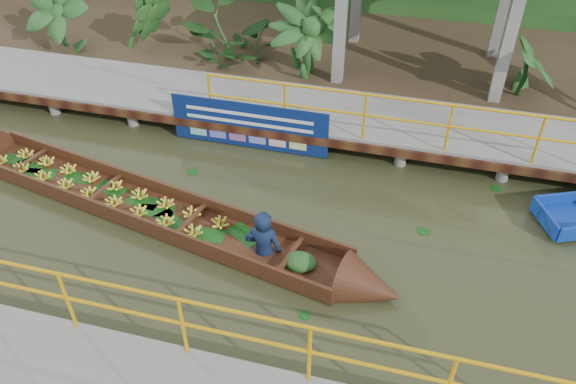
# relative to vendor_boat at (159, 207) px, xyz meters

# --- Properties ---
(ground) EXTENTS (80.00, 80.00, 0.00)m
(ground) POSITION_rel_vendor_boat_xyz_m (1.04, 0.09, -0.24)
(ground) COLOR #303319
(ground) RESTS_ON ground
(land_strip) EXTENTS (30.00, 8.00, 0.45)m
(land_strip) POSITION_rel_vendor_boat_xyz_m (1.04, 7.59, -0.01)
(land_strip) COLOR #2F2417
(land_strip) RESTS_ON ground
(far_dock) EXTENTS (16.00, 2.06, 1.66)m
(far_dock) POSITION_rel_vendor_boat_xyz_m (1.06, 3.51, 0.24)
(far_dock) COLOR slate
(far_dock) RESTS_ON ground
(vendor_boat) EXTENTS (9.67, 2.93, 2.13)m
(vendor_boat) POSITION_rel_vendor_boat_xyz_m (0.00, 0.00, 0.00)
(vendor_boat) COLOR #381E0F
(vendor_boat) RESTS_ON ground
(blue_banner) EXTENTS (3.36, 0.04, 1.05)m
(blue_banner) POSITION_rel_vendor_boat_xyz_m (0.89, 2.57, 0.32)
(blue_banner) COLOR navy
(blue_banner) RESTS_ON ground
(tropical_plants) EXTENTS (14.05, 1.05, 1.31)m
(tropical_plants) POSITION_rel_vendor_boat_xyz_m (1.15, 5.39, 0.87)
(tropical_plants) COLOR #15431A
(tropical_plants) RESTS_ON ground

